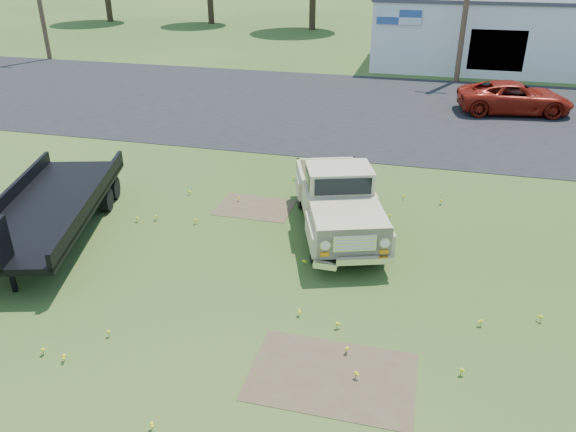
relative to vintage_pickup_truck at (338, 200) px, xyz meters
name	(u,v)px	position (x,y,z in m)	size (l,w,h in m)	color
ground	(292,279)	(-0.61, -2.65, -0.93)	(140.00, 140.00, 0.00)	#2A4817
asphalt_lot	(369,110)	(-0.61, 12.35, -0.93)	(90.00, 14.00, 0.02)	black
dirt_patch_a	(332,376)	(0.89, -5.65, -0.93)	(3.00, 2.00, 0.01)	#4E3C29
dirt_patch_b	(255,208)	(-2.61, 0.85, -0.93)	(2.20, 1.60, 0.01)	#4E3C29
commercial_building	(493,31)	(5.39, 24.35, 1.17)	(14.20, 8.20, 4.15)	silver
vintage_pickup_truck	(338,200)	(0.00, 0.00, 0.00)	(2.00, 5.15, 1.87)	tan
flatbed_trailer	(49,202)	(-7.30, -2.12, 0.03)	(2.36, 7.08, 1.93)	black
red_pickup	(515,98)	(5.80, 13.43, -0.24)	(2.30, 4.99, 1.39)	maroon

